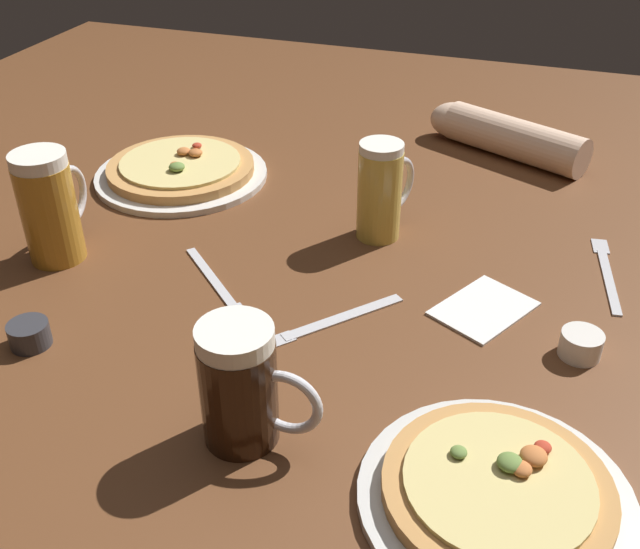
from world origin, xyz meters
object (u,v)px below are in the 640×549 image
beer_mug_amber (381,190)px  diner_arm (500,134)px  pizza_plate_near (497,492)px  pizza_plate_far (181,170)px  fork_left (217,284)px  knife_right (329,322)px  ramekin_butter (581,344)px  fork_spare (607,272)px  beer_mug_pale (242,386)px  napkin_folded (484,307)px  beer_mug_dark (50,207)px  ramekin_sauce (29,334)px

beer_mug_amber → diner_arm: size_ratio=0.50×
pizza_plate_near → pizza_plate_far: bearing=138.9°
pizza_plate_far → fork_left: pizza_plate_far is taller
knife_right → diner_arm: (0.15, 0.67, 0.04)m
pizza_plate_far → beer_mug_amber: 0.43m
ramekin_butter → fork_spare: 0.22m
ramekin_butter → diner_arm: 0.66m
beer_mug_amber → beer_mug_pale: beer_mug_amber is taller
ramekin_butter → napkin_folded: size_ratio=0.39×
napkin_folded → beer_mug_pale: bearing=-123.5°
beer_mug_dark → ramekin_butter: (0.80, 0.01, -0.07)m
pizza_plate_far → fork_spare: (0.78, -0.09, -0.01)m
pizza_plate_far → beer_mug_pale: 0.71m
pizza_plate_far → knife_right: (0.42, -0.35, -0.01)m
beer_mug_dark → napkin_folded: size_ratio=1.27×
pizza_plate_near → beer_mug_pale: bearing=179.2°
pizza_plate_near → beer_mug_dark: beer_mug_dark is taller
beer_mug_dark → knife_right: size_ratio=0.93×
diner_arm → beer_mug_amber: bearing=-109.6°
beer_mug_amber → fork_spare: 0.37m
napkin_folded → knife_right: (-0.20, -0.10, -0.00)m
beer_mug_amber → fork_left: (-0.19, -0.23, -0.08)m
beer_mug_amber → diner_arm: bearing=70.4°
beer_mug_amber → fork_left: 0.31m
pizza_plate_near → napkin_folded: size_ratio=2.07×
ramekin_butter → napkin_folded: (-0.13, 0.06, -0.01)m
ramekin_butter → diner_arm: bearing=106.8°
beer_mug_amber → diner_arm: beer_mug_amber is taller
pizza_plate_near → ramekin_sauce: bearing=174.0°
pizza_plate_near → fork_left: 0.53m
pizza_plate_near → ramekin_sauce: size_ratio=5.30×
ramekin_sauce → ramekin_butter: 0.74m
fork_left → beer_mug_dark: bearing=-179.4°
beer_mug_amber → knife_right: beer_mug_amber is taller
beer_mug_dark → fork_spare: 0.87m
ramekin_sauce → ramekin_butter: bearing=17.0°
pizza_plate_far → beer_mug_dark: (-0.05, -0.32, 0.07)m
napkin_folded → fork_left: 0.40m
beer_mug_dark → knife_right: bearing=-4.0°
beer_mug_amber → fork_left: size_ratio=0.95×
beer_mug_pale → fork_left: bearing=121.4°
ramekin_butter → fork_spare: bearing=81.7°
pizza_plate_far → beer_mug_amber: bearing=-11.7°
pizza_plate_near → fork_spare: 0.51m
pizza_plate_far → ramekin_sauce: pizza_plate_far is taller
pizza_plate_near → fork_spare: (0.10, 0.50, -0.01)m
pizza_plate_near → ramekin_butter: (0.07, 0.28, 0.00)m
beer_mug_pale → diner_arm: bearing=79.3°
fork_spare → ramekin_butter: bearing=-98.3°
pizza_plate_near → pizza_plate_far: size_ratio=0.89×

